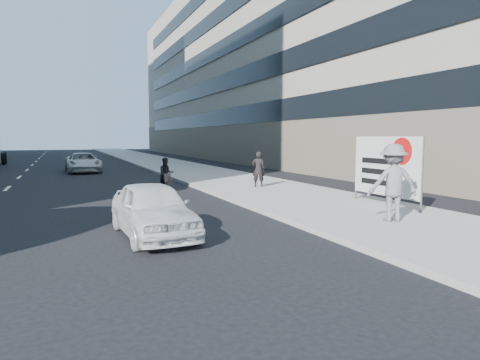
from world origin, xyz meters
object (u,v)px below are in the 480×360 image
jogger (393,183)px  motorcycle (166,175)px  pedestrian_woman (258,169)px  protest_banner (386,166)px  white_sedan_far (83,162)px  white_sedan_near (153,209)px

jogger → motorcycle: size_ratio=0.98×
pedestrian_woman → protest_banner: (1.64, -6.16, 0.47)m
white_sedan_far → white_sedan_near: bearing=-89.9°
white_sedan_near → motorcycle: (2.34, 8.90, -0.00)m
pedestrian_woman → motorcycle: (-3.69, 1.87, -0.29)m
pedestrian_woman → protest_banner: 6.39m
motorcycle → white_sedan_near: bearing=-101.5°
jogger → pedestrian_woman: 8.38m
jogger → pedestrian_woman: size_ratio=1.29×
white_sedan_near → white_sedan_far: bearing=89.0°
white_sedan_near → white_sedan_far: (-0.67, 20.50, 0.01)m
white_sedan_near → protest_banner: bearing=3.6°
jogger → white_sedan_far: 22.83m
white_sedan_far → jogger: bearing=-74.9°
protest_banner → white_sedan_near: 7.76m
motorcycle → white_sedan_far: bearing=107.8°
pedestrian_woman → protest_banner: bearing=130.9°
white_sedan_near → pedestrian_woman: bearing=46.5°
pedestrian_woman → white_sedan_far: pedestrian_woman is taller
white_sedan_far → motorcycle: size_ratio=2.28×
protest_banner → motorcycle: bearing=123.6°
white_sedan_near → motorcycle: bearing=72.4°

